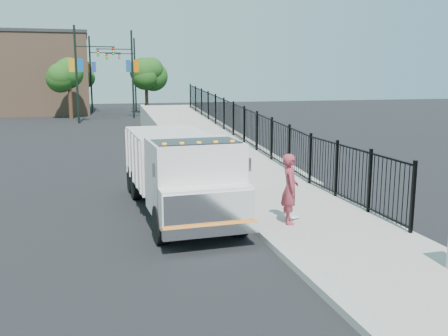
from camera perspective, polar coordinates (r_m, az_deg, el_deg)
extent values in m
plane|color=black|center=(13.66, 3.14, -6.57)|extent=(120.00, 120.00, 0.00)
cube|color=#9E998E|center=(12.65, 14.44, -8.03)|extent=(3.55, 12.00, 0.12)
cube|color=#ADAAA3|center=(11.85, 6.21, -8.94)|extent=(0.30, 12.00, 0.16)
cube|color=#9E998E|center=(29.34, -2.71, 2.72)|extent=(3.95, 24.06, 3.19)
cube|color=black|center=(25.75, 2.31, 3.63)|extent=(0.10, 28.00, 1.80)
cube|color=black|center=(15.03, -5.38, -2.95)|extent=(1.16, 6.42, 0.21)
cube|color=silver|center=(12.77, -3.46, -1.04)|extent=(2.28, 2.14, 1.88)
cube|color=silver|center=(11.77, -2.07, -4.39)|extent=(2.23, 0.74, 0.94)
cube|color=silver|center=(11.44, -1.61, -4.82)|extent=(2.16, 0.15, 0.80)
cube|color=silver|center=(11.51, -1.50, -7.17)|extent=(2.26, 0.25, 0.26)
cube|color=orange|center=(11.47, -1.50, -6.50)|extent=(2.26, 0.13, 0.06)
cube|color=black|center=(12.44, -3.23, 1.29)|extent=(2.11, 1.29, 0.80)
cube|color=silver|center=(16.02, -6.34, 1.31)|extent=(2.39, 4.02, 1.60)
cube|color=silver|center=(11.55, -8.03, -0.23)|extent=(0.06, 0.06, 0.33)
cube|color=silver|center=(12.14, 2.97, 0.39)|extent=(0.06, 0.06, 0.33)
cube|color=orange|center=(11.89, -6.83, 2.72)|extent=(0.10, 0.08, 0.06)
cube|color=orange|center=(11.97, -4.83, 2.82)|extent=(0.10, 0.08, 0.06)
cube|color=orange|center=(12.07, -2.87, 2.90)|extent=(0.10, 0.08, 0.06)
cube|color=orange|center=(12.18, -0.94, 2.98)|extent=(0.10, 0.08, 0.06)
cube|color=orange|center=(12.30, 0.96, 3.06)|extent=(0.10, 0.08, 0.06)
cylinder|color=black|center=(12.19, -7.20, -6.46)|extent=(0.33, 0.95, 0.94)
cylinder|color=black|center=(12.66, 1.67, -5.73)|extent=(0.33, 0.95, 0.94)
cylinder|color=black|center=(16.61, -9.98, -1.93)|extent=(0.33, 0.95, 0.94)
cylinder|color=black|center=(16.95, -3.35, -1.52)|extent=(0.33, 0.95, 0.94)
cylinder|color=black|center=(17.61, -10.41, -1.22)|extent=(0.33, 0.95, 0.94)
cylinder|color=black|center=(17.94, -4.14, -0.86)|extent=(0.33, 0.95, 0.94)
imported|color=#96313D|center=(13.34, 7.54, -2.36)|extent=(0.63, 0.78, 1.88)
ellipsoid|color=silver|center=(14.01, 7.85, -5.49)|extent=(0.40, 0.40, 0.10)
cylinder|color=black|center=(43.62, -16.50, 10.16)|extent=(0.18, 0.18, 8.00)
cube|color=black|center=(43.68, -14.51, 13.28)|extent=(3.20, 0.08, 0.08)
cube|color=black|center=(43.71, -12.55, 12.90)|extent=(0.18, 0.22, 0.60)
cube|color=#0B4C8D|center=(43.62, -16.09, 11.24)|extent=(0.45, 0.04, 1.10)
cube|color=orange|center=(43.64, -17.03, 11.19)|extent=(0.45, 0.04, 1.10)
cylinder|color=black|center=(47.60, -10.40, 10.43)|extent=(0.18, 0.18, 8.00)
cube|color=black|center=(47.54, -12.47, 13.13)|extent=(3.20, 0.08, 0.08)
cube|color=black|center=(47.47, -14.23, 12.64)|extent=(0.18, 0.22, 0.60)
cube|color=#DA5B04|center=(47.64, -10.01, 11.40)|extent=(0.45, 0.04, 1.10)
cube|color=navy|center=(47.58, -10.86, 11.38)|extent=(0.45, 0.04, 1.10)
cylinder|color=black|center=(55.53, -14.99, 10.25)|extent=(0.18, 0.18, 8.00)
cube|color=black|center=(55.61, -13.41, 12.69)|extent=(3.20, 0.08, 0.08)
cube|color=black|center=(55.67, -11.88, 12.39)|extent=(0.18, 0.22, 0.60)
cube|color=#274296|center=(55.54, -14.66, 11.09)|extent=(0.45, 0.04, 1.10)
cube|color=orange|center=(55.53, -15.39, 11.06)|extent=(0.45, 0.04, 1.10)
cylinder|color=black|center=(57.73, -10.12, 10.44)|extent=(0.18, 0.18, 8.00)
cube|color=black|center=(57.65, -11.82, 12.67)|extent=(3.20, 0.08, 0.08)
cube|color=black|center=(57.56, -13.27, 12.27)|extent=(0.18, 0.22, 0.60)
cube|color=#C5701D|center=(57.76, -9.80, 11.25)|extent=(0.45, 0.04, 1.10)
cube|color=navy|center=(57.70, -10.50, 11.23)|extent=(0.45, 0.04, 1.10)
cylinder|color=#382314|center=(47.98, -17.14, 7.26)|extent=(0.36, 0.36, 3.20)
sphere|color=#194714|center=(47.92, -17.30, 10.13)|extent=(2.81, 2.81, 2.81)
cylinder|color=#382314|center=(53.83, -8.83, 7.92)|extent=(0.36, 0.36, 3.20)
sphere|color=#194714|center=(53.77, -8.90, 10.48)|extent=(2.86, 2.86, 2.86)
cylinder|color=#382314|center=(59.84, -15.86, 7.91)|extent=(0.36, 0.36, 3.20)
sphere|color=#194714|center=(59.79, -15.98, 10.20)|extent=(2.63, 2.63, 2.63)
cube|color=#8C664C|center=(56.59, -20.41, 9.95)|extent=(10.00, 10.00, 8.00)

